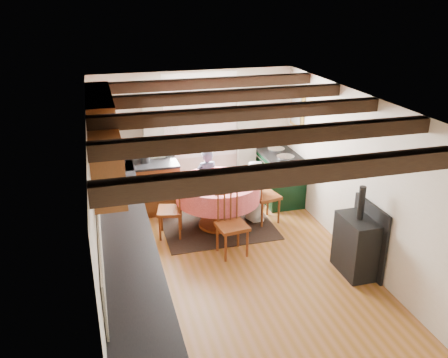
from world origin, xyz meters
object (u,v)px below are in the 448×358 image
object	(u,v)px
dining_table	(218,204)
chair_near	(232,224)
chair_left	(170,209)
aga_range	(280,177)
child_right	(255,191)
cup	(245,176)
child_far	(207,181)
cast_iron_stove	(358,231)
chair_right	(265,194)

from	to	relation	value
dining_table	chair_near	world-z (taller)	chair_near
chair_left	dining_table	bearing A→B (deg)	108.96
chair_near	aga_range	size ratio (longest dim) A/B	0.99
dining_table	chair_left	distance (m)	0.81
chair_left	child_right	size ratio (longest dim) A/B	0.89
cup	chair_left	bearing A→B (deg)	-176.15
chair_near	chair_left	distance (m)	1.13
chair_near	cup	bearing A→B (deg)	54.92
chair_left	child_far	size ratio (longest dim) A/B	0.83
chair_left	cast_iron_stove	bearing A→B (deg)	66.18
chair_near	chair_right	size ratio (longest dim) A/B	0.98
dining_table	cast_iron_stove	bearing A→B (deg)	-50.80
chair_left	cast_iron_stove	xyz separation A→B (m)	(2.29, -1.74, 0.17)
dining_table	child_right	xyz separation A→B (m)	(0.66, 0.08, 0.12)
cast_iron_stove	child_far	size ratio (longest dim) A/B	1.13
chair_left	child_right	xyz separation A→B (m)	(1.47, 0.16, 0.06)
cast_iron_stove	cup	bearing A→B (deg)	119.46
aga_range	chair_right	bearing A→B (deg)	-126.74
chair_near	aga_range	xyz separation A→B (m)	(1.39, 1.62, -0.04)
child_far	aga_range	bearing A→B (deg)	174.33
chair_left	chair_right	xyz separation A→B (m)	(1.63, 0.08, 0.03)
chair_right	dining_table	bearing A→B (deg)	78.05
cast_iron_stove	chair_left	bearing A→B (deg)	142.81
cast_iron_stove	chair_right	bearing A→B (deg)	109.97
child_far	chair_left	bearing A→B (deg)	35.41
chair_near	child_right	distance (m)	1.19
child_far	dining_table	bearing A→B (deg)	84.12
aga_range	cast_iron_stove	size ratio (longest dim) A/B	0.77
chair_near	aga_range	bearing A→B (deg)	42.12
chair_right	cast_iron_stove	bearing A→B (deg)	-171.76
chair_left	chair_right	bearing A→B (deg)	106.03
chair_left	cup	bearing A→B (deg)	107.23
child_far	chair_near	bearing A→B (deg)	81.94
chair_right	chair_left	bearing A→B (deg)	80.93
chair_left	chair_right	size ratio (longest dim) A/B	0.94
chair_right	aga_range	xyz separation A→B (m)	(0.55, 0.74, -0.04)
chair_right	child_right	size ratio (longest dim) A/B	0.95
dining_table	child_far	bearing A→B (deg)	92.46
aga_range	chair_left	bearing A→B (deg)	-159.59
cast_iron_stove	cup	world-z (taller)	cast_iron_stove
dining_table	chair_near	size ratio (longest dim) A/B	1.37
dining_table	chair_left	world-z (taller)	chair_left
cast_iron_stove	child_right	xyz separation A→B (m)	(-0.82, 1.90, -0.12)
child_right	dining_table	bearing A→B (deg)	95.03
chair_right	cast_iron_stove	distance (m)	1.93
chair_near	chair_right	bearing A→B (deg)	39.19
cast_iron_stove	dining_table	bearing A→B (deg)	129.20
chair_left	cast_iron_stove	world-z (taller)	cast_iron_stove
chair_near	chair_left	size ratio (longest dim) A/B	1.05
cast_iron_stove	cup	size ratio (longest dim) A/B	14.20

